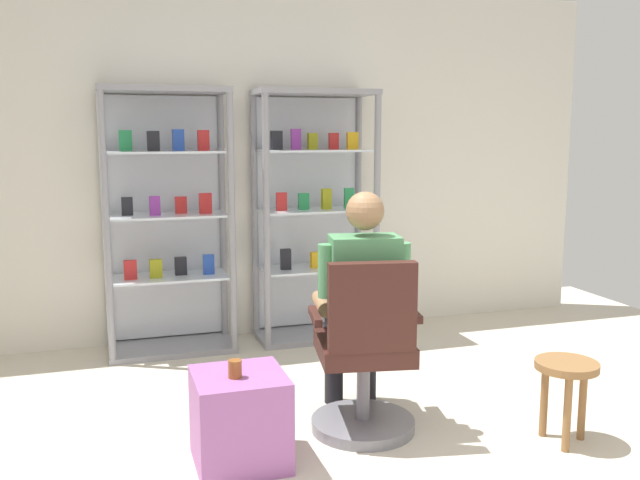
{
  "coord_description": "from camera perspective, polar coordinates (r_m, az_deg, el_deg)",
  "views": [
    {
      "loc": [
        -0.99,
        -2.3,
        1.6
      ],
      "look_at": [
        0.15,
        1.3,
        1.0
      ],
      "focal_mm": 38.84,
      "sensor_mm": 36.0,
      "label": 1
    }
  ],
  "objects": [
    {
      "name": "back_wall",
      "position": [
        5.4,
        -6.99,
        6.3
      ],
      "size": [
        6.0,
        0.1,
        2.7
      ],
      "primitive_type": "cube",
      "color": "silver",
      "rests_on": "ground"
    },
    {
      "name": "office_chair",
      "position": [
        3.69,
        3.77,
        -10.06
      ],
      "size": [
        0.6,
        0.57,
        0.96
      ],
      "color": "slate",
      "rests_on": "ground"
    },
    {
      "name": "seated_shopkeeper",
      "position": [
        3.76,
        3.34,
        -4.66
      ],
      "size": [
        0.54,
        0.61,
        1.29
      ],
      "color": "black",
      "rests_on": "ground"
    },
    {
      "name": "tea_glass",
      "position": [
        3.33,
        -7.02,
        -10.49
      ],
      "size": [
        0.06,
        0.06,
        0.09
      ],
      "primitive_type": "cylinder",
      "color": "brown",
      "rests_on": "storage_crate"
    },
    {
      "name": "display_cabinet_right",
      "position": [
        5.33,
        -0.61,
        2.2
      ],
      "size": [
        0.9,
        0.45,
        1.9
      ],
      "color": "gray",
      "rests_on": "ground"
    },
    {
      "name": "display_cabinet_left",
      "position": [
        5.12,
        -12.46,
        1.66
      ],
      "size": [
        0.9,
        0.45,
        1.9
      ],
      "color": "gray",
      "rests_on": "ground"
    },
    {
      "name": "wooden_stool",
      "position": [
        3.82,
        19.61,
        -10.68
      ],
      "size": [
        0.32,
        0.32,
        0.43
      ],
      "color": "olive",
      "rests_on": "ground"
    },
    {
      "name": "storage_crate",
      "position": [
        3.46,
        -6.62,
        -14.43
      ],
      "size": [
        0.43,
        0.43,
        0.45
      ],
      "primitive_type": "cube",
      "color": "#9E599E",
      "rests_on": "ground"
    }
  ]
}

